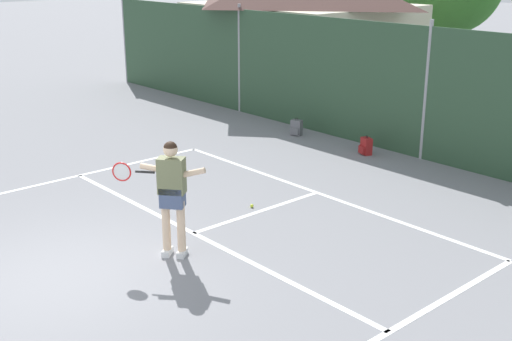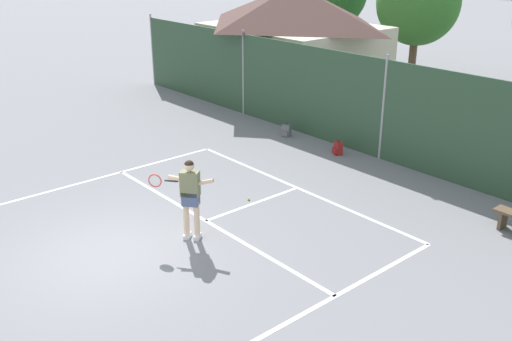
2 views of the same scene
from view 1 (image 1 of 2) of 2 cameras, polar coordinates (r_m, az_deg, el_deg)
ground_plane at (r=10.11m, az=-16.96°, el=-8.97°), size 120.00×120.00×0.00m
court_markings at (r=10.35m, az=-13.70°, el=-8.00°), size 8.30×11.10×0.01m
chainlink_fence at (r=15.34m, az=14.54°, el=6.42°), size 26.09×0.09×3.16m
clubhouse_building at (r=22.25m, az=3.94°, el=12.68°), size 6.96×5.79×4.57m
tennis_player at (r=10.04m, az=-7.37°, el=-1.58°), size 1.10×1.01×1.85m
tennis_ball at (r=12.26m, az=-0.36°, el=-3.09°), size 0.07×0.07×0.07m
backpack_grey at (r=17.21m, az=3.52°, el=3.71°), size 0.32×0.31×0.46m
backpack_red at (r=15.70m, az=9.51°, el=2.08°), size 0.33×0.32×0.46m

